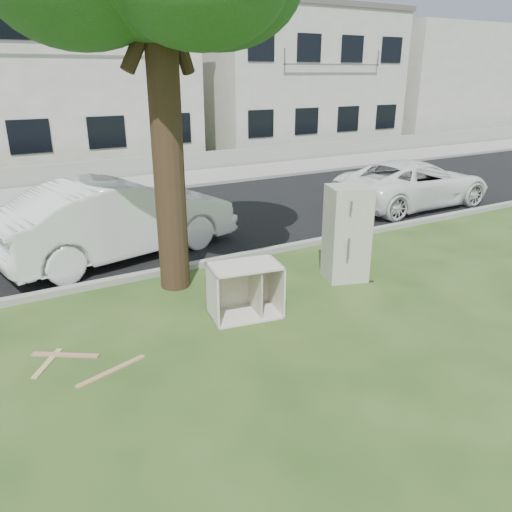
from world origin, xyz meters
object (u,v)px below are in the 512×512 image
cabinet (245,290)px  car_right (414,183)px  fridge (347,233)px  car_center (119,218)px

cabinet → car_right: size_ratio=0.23×
fridge → car_right: (5.34, 3.39, -0.23)m
cabinet → car_center: (-0.98, 3.86, 0.40)m
cabinet → car_right: car_right is taller
car_right → fridge: bearing=121.9°
fridge → car_center: 4.82m
cabinet → car_center: size_ratio=0.22×
cabinet → car_center: 4.00m
car_center → car_right: bearing=-102.7°
fridge → car_right: size_ratio=0.37×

